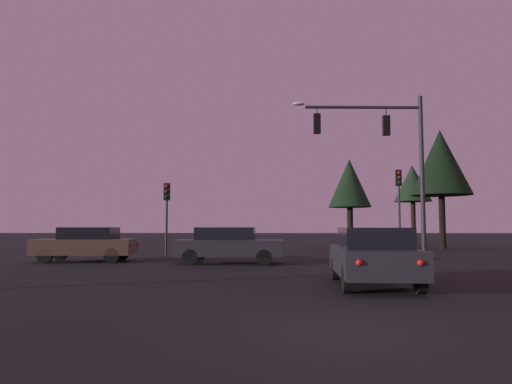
{
  "coord_description": "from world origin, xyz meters",
  "views": [
    {
      "loc": [
        -1.26,
        -6.9,
        1.54
      ],
      "look_at": [
        -1.59,
        14.08,
        3.13
      ],
      "focal_mm": 32.31,
      "sensor_mm": 36.0,
      "label": 1
    }
  ],
  "objects": [
    {
      "name": "car_crossing_left",
      "position": [
        -2.72,
        12.5,
        0.8
      ],
      "size": [
        4.69,
        2.0,
        1.52
      ],
      "color": "#232328",
      "rests_on": "ground"
    },
    {
      "name": "traffic_light_corner_left",
      "position": [
        6.35,
        18.92,
        3.34
      ],
      "size": [
        0.32,
        0.36,
        4.74
      ],
      "color": "#232326",
      "rests_on": "ground"
    },
    {
      "name": "traffic_signal_mast_arm",
      "position": [
        4.31,
        13.68,
        5.11
      ],
      "size": [
        5.9,
        0.5,
        7.46
      ],
      "color": "#232326",
      "rests_on": "ground"
    },
    {
      "name": "tree_center_horizon",
      "position": [
        11.16,
        25.23,
        6.01
      ],
      "size": [
        4.12,
        4.12,
        8.35
      ],
      "color": "black",
      "rests_on": "ground"
    },
    {
      "name": "tree_left_far",
      "position": [
        11.94,
        33.79,
        5.32
      ],
      "size": [
        3.23,
        3.23,
        7.01
      ],
      "color": "black",
      "rests_on": "ground"
    },
    {
      "name": "car_nearside_lane",
      "position": [
        1.6,
        5.26,
        0.8
      ],
      "size": [
        2.11,
        4.29,
        1.52
      ],
      "color": "#232328",
      "rests_on": "ground"
    },
    {
      "name": "traffic_light_corner_right",
      "position": [
        -6.34,
        17.17,
        2.74
      ],
      "size": [
        0.32,
        0.36,
        3.84
      ],
      "color": "#232326",
      "rests_on": "ground"
    },
    {
      "name": "tree_behind_sign",
      "position": [
        5.28,
        27.91,
        4.8
      ],
      "size": [
        3.21,
        3.21,
        6.7
      ],
      "color": "black",
      "rests_on": "ground"
    },
    {
      "name": "car_crossing_right",
      "position": [
        -9.1,
        13.46,
        0.8
      ],
      "size": [
        4.39,
        2.07,
        1.52
      ],
      "color": "#473828",
      "rests_on": "ground"
    },
    {
      "name": "ground_plane",
      "position": [
        0.0,
        24.5,
        0.0
      ],
      "size": [
        168.0,
        168.0,
        0.0
      ],
      "primitive_type": "plane",
      "color": "black",
      "rests_on": "ground"
    }
  ]
}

